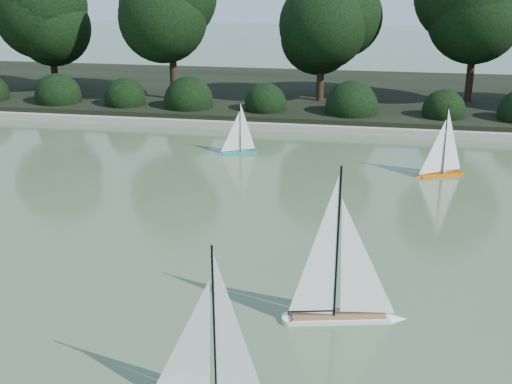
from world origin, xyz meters
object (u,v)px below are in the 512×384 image
sailboat_white_a (201,375)px  sailboat_white_b (349,296)px  sailboat_orange (438,165)px  sailboat_teal (236,145)px

sailboat_white_a → sailboat_white_b: 2.09m
sailboat_white_a → sailboat_orange: bearing=69.8°
sailboat_teal → sailboat_white_b: bearing=-67.5°
sailboat_white_a → sailboat_teal: (-1.41, 8.14, -0.07)m
sailboat_white_b → sailboat_orange: (1.42, 5.62, -0.08)m
sailboat_orange → sailboat_teal: sailboat_orange is taller
sailboat_white_a → sailboat_teal: 8.26m
sailboat_orange → sailboat_teal: bearing=168.1°
sailboat_white_b → sailboat_teal: bearing=112.5°
sailboat_white_a → sailboat_orange: (2.68, 7.28, -0.04)m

